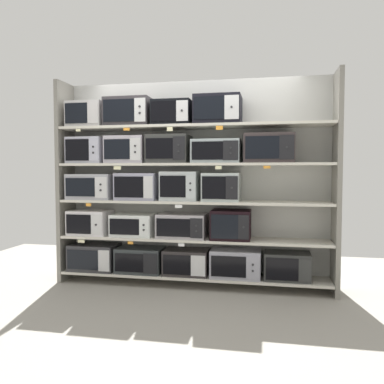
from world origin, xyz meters
TOP-DOWN VIEW (x-y plane):
  - ground at (0.00, -1.00)m, footprint 7.16×6.00m
  - back_panel at (0.00, 0.22)m, footprint 3.36×0.04m
  - upright_left at (-1.61, 0.00)m, footprint 0.05×0.41m
  - upright_right at (1.61, 0.00)m, footprint 0.05×0.41m
  - shelf_0 at (0.00, 0.00)m, footprint 3.16×0.41m
  - microwave_0 at (-1.23, -0.00)m, footprint 0.57×0.39m
  - microwave_1 at (-0.64, -0.00)m, footprint 0.55×0.38m
  - microwave_2 at (-0.06, -0.00)m, footprint 0.52×0.36m
  - microwave_3 at (0.52, -0.00)m, footprint 0.57×0.39m
  - microwave_4 at (1.09, -0.00)m, footprint 0.51×0.35m
  - shelf_1 at (0.00, 0.00)m, footprint 3.16×0.41m
  - microwave_5 at (-1.28, -0.00)m, footprint 0.48×0.40m
  - microwave_6 at (-0.72, -0.00)m, footprint 0.51×0.37m
  - microwave_7 at (-0.11, -0.00)m, footprint 0.57×0.40m
  - microwave_8 at (0.46, -0.00)m, footprint 0.44×0.40m
  - price_tag_0 at (-1.31, -0.21)m, footprint 0.09×0.00m
  - price_tag_1 at (-0.69, -0.21)m, footprint 0.07×0.00m
  - price_tag_2 at (-0.08, -0.21)m, footprint 0.07×0.00m
  - shelf_2 at (0.00, 0.00)m, footprint 3.16×0.41m
  - microwave_9 at (-1.24, -0.00)m, footprint 0.55×0.41m
  - microwave_10 at (-0.66, -0.00)m, footprint 0.49×0.37m
  - microwave_11 at (-0.14, -0.00)m, footprint 0.43×0.35m
  - microwave_12 at (0.35, -0.00)m, footprint 0.42×0.39m
  - price_tag_3 at (-1.21, -0.21)m, footprint 0.07×0.00m
  - price_tag_4 at (-0.11, -0.21)m, footprint 0.08×0.00m
  - shelf_3 at (0.00, 0.00)m, footprint 3.16×0.41m
  - microwave_13 at (-1.30, -0.00)m, footprint 0.44×0.37m
  - microwave_14 at (-0.80, -0.00)m, footprint 0.48×0.35m
  - microwave_15 at (-0.27, -0.00)m, footprint 0.48×0.43m
  - microwave_16 at (0.29, -0.00)m, footprint 0.55×0.38m
  - microwave_17 at (0.88, -0.00)m, footprint 0.55×0.43m
  - price_tag_5 at (-0.84, -0.21)m, footprint 0.09×0.00m
  - price_tag_6 at (0.34, -0.21)m, footprint 0.07×0.00m
  - price_tag_7 at (0.86, -0.21)m, footprint 0.07×0.00m
  - shelf_4 at (0.00, 0.00)m, footprint 3.16×0.41m
  - microwave_18 at (-1.30, -0.00)m, footprint 0.44×0.36m
  - microwave_19 at (-0.76, -0.00)m, footprint 0.54×0.39m
  - microwave_20 at (-0.23, -0.00)m, footprint 0.45×0.40m
  - microwave_21 at (0.30, -0.00)m, footprint 0.53×0.43m
  - price_tag_8 at (-1.32, -0.21)m, footprint 0.06×0.00m
  - price_tag_9 at (-0.72, -0.21)m, footprint 0.07×0.00m
  - price_tag_10 at (-0.21, -0.21)m, footprint 0.07×0.00m
  - price_tag_11 at (0.35, -0.21)m, footprint 0.08×0.00m

SIDE VIEW (x-z plane):
  - ground at x=0.00m, z-range -0.02..0.00m
  - shelf_0 at x=0.00m, z-range 0.11..0.14m
  - microwave_2 at x=-0.06m, z-range 0.14..0.43m
  - microwave_1 at x=-0.64m, z-range 0.14..0.43m
  - microwave_4 at x=1.09m, z-range 0.14..0.44m
  - microwave_0 at x=-1.23m, z-range 0.14..0.45m
  - microwave_3 at x=0.52m, z-range 0.14..0.46m
  - price_tag_0 at x=-1.31m, z-range 0.50..0.54m
  - price_tag_2 at x=-0.08m, z-range 0.51..0.54m
  - price_tag_1 at x=-0.69m, z-range 0.51..0.54m
  - shelf_1 at x=0.00m, z-range 0.55..0.58m
  - microwave_6 at x=-0.72m, z-range 0.58..0.84m
  - microwave_7 at x=-0.11m, z-range 0.58..0.86m
  - microwave_5 at x=-1.28m, z-range 0.58..0.87m
  - microwave_8 at x=0.46m, z-range 0.58..0.91m
  - price_tag_3 at x=-1.21m, z-range 0.94..0.98m
  - price_tag_4 at x=-0.11m, z-range 0.94..0.98m
  - shelf_2 at x=0.00m, z-range 0.98..1.01m
  - microwave_9 at x=-1.24m, z-range 1.01..1.32m
  - microwave_10 at x=-0.66m, z-range 1.01..1.33m
  - microwave_12 at x=0.35m, z-range 1.01..1.34m
  - microwave_11 at x=-0.14m, z-range 1.01..1.35m
  - back_panel at x=0.00m, z-range 0.00..2.45m
  - upright_left at x=-1.61m, z-range 0.00..2.45m
  - upright_right at x=1.61m, z-range 0.00..2.45m
  - price_tag_5 at x=-0.84m, z-range 1.37..1.42m
  - price_tag_6 at x=0.34m, z-range 1.38..1.42m
  - price_tag_7 at x=0.86m, z-range 1.39..1.42m
  - shelf_3 at x=0.00m, z-range 1.42..1.45m
  - microwave_16 at x=0.29m, z-range 1.45..1.72m
  - microwave_13 at x=-1.30m, z-range 1.45..1.77m
  - microwave_17 at x=0.88m, z-range 1.45..1.77m
  - microwave_14 at x=-0.80m, z-range 1.45..1.77m
  - microwave_15 at x=-0.27m, z-range 1.45..1.78m
  - price_tag_10 at x=-0.21m, z-range 1.81..1.85m
  - price_tag_11 at x=0.35m, z-range 1.81..1.85m
  - price_tag_9 at x=-0.72m, z-range 1.82..1.85m
  - price_tag_8 at x=-1.32m, z-range 1.82..1.85m
  - shelf_4 at x=0.00m, z-range 1.86..1.89m
  - microwave_20 at x=-0.23m, z-range 1.89..2.17m
  - microwave_18 at x=-1.30m, z-range 1.89..2.19m
  - microwave_21 at x=0.30m, z-range 1.89..2.21m
  - microwave_19 at x=-0.76m, z-range 1.89..2.22m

